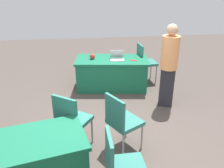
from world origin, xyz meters
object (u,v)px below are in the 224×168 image
chair_by_pillar (71,118)px  laptop_silver (117,58)px  table_foreground (112,73)px  table_mid_left (23,166)px  person_attendee_browsing (169,62)px  chair_near_front (121,119)px  yarn_ball (92,56)px  chair_aisle (144,60)px  chair_back_row (121,164)px  scissors_red (134,60)px

chair_by_pillar → laptop_silver: chair_by_pillar is taller
table_foreground → table_mid_left: size_ratio=1.04×
person_attendee_browsing → table_mid_left: bearing=-124.3°
chair_near_front → chair_by_pillar: 0.75m
table_mid_left → yarn_ball: (-1.02, -2.99, 0.42)m
table_mid_left → chair_aisle: chair_aisle is taller
chair_by_pillar → person_attendee_browsing: (-1.89, -1.17, 0.40)m
chair_by_pillar → yarn_ball: size_ratio=7.56×
table_foreground → chair_back_row: size_ratio=1.86×
table_foreground → chair_aisle: bearing=-163.4°
person_attendee_browsing → chair_near_front: bearing=-113.6°
laptop_silver → scissors_red: size_ratio=1.91×
person_attendee_browsing → table_foreground: bearing=152.3°
chair_back_row → chair_near_front: bearing=168.6°
chair_by_pillar → chair_back_row: 1.20m
chair_aisle → person_attendee_browsing: 1.35m
laptop_silver → yarn_ball: laptop_silver is taller
chair_aisle → person_attendee_browsing: size_ratio=0.57×
table_foreground → yarn_ball: (0.45, -0.06, 0.42)m
chair_near_front → yarn_ball: size_ratio=7.48×
person_attendee_browsing → yarn_ball: bearing=161.4°
table_mid_left → chair_back_row: bearing=164.7°
chair_near_front → laptop_silver: chair_near_front is taller
chair_aisle → yarn_ball: 1.34m
table_mid_left → chair_by_pillar: chair_by_pillar is taller
chair_aisle → scissors_red: size_ratio=5.42×
chair_back_row → person_attendee_browsing: (-1.31, -2.22, 0.40)m
table_foreground → chair_aisle: chair_aisle is taller
table_foreground → chair_near_front: bearing=86.3°
laptop_silver → chair_near_front: bearing=88.7°
chair_by_pillar → scissors_red: size_ratio=5.32×
chair_aisle → yarn_ball: size_ratio=7.70×
chair_near_front → person_attendee_browsing: person_attendee_browsing is taller
table_foreground → person_attendee_browsing: size_ratio=1.05×
table_foreground → person_attendee_browsing: (-1.00, 1.03, 0.58)m
chair_by_pillar → laptop_silver: (-1.01, -2.14, 0.21)m
chair_by_pillar → chair_near_front: bearing=26.4°
laptop_silver → scissors_red: laptop_silver is taller
chair_back_row → person_attendee_browsing: bearing=147.8°
table_mid_left → chair_by_pillar: bearing=-128.7°
table_mid_left → chair_aisle: 3.95m
table_mid_left → person_attendee_browsing: size_ratio=1.00×
person_attendee_browsing → scissors_red: size_ratio=9.42×
chair_by_pillar → laptop_silver: 2.38m
table_mid_left → person_attendee_browsing: 3.17m
table_foreground → chair_near_front: 2.33m
chair_back_row → laptop_silver: 3.23m
laptop_silver → yarn_ball: (0.57, -0.11, 0.02)m
chair_by_pillar → chair_back_row: chair_by_pillar is taller
person_attendee_browsing → chair_aisle: bearing=114.6°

